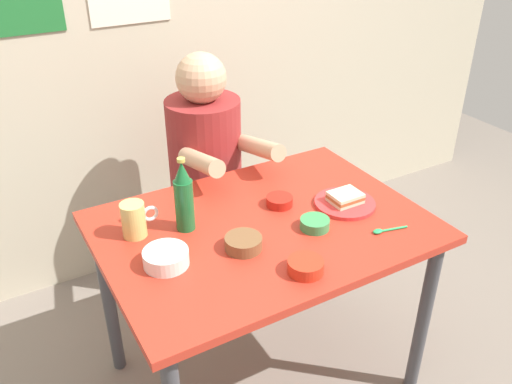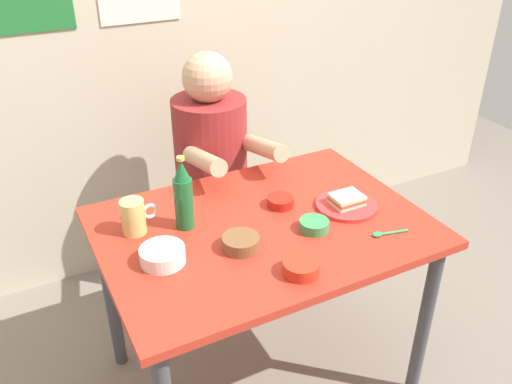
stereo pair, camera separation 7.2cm
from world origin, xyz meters
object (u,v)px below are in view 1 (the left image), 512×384
(stool, at_px, (209,225))
(plate_orange, at_px, (345,203))
(dining_table, at_px, (263,246))
(beer_mug, at_px, (134,220))
(beer_bottle, at_px, (184,198))
(rice_bowl_white, at_px, (166,257))
(person_seated, at_px, (206,146))
(sandwich, at_px, (345,197))

(stool, height_order, plate_orange, plate_orange)
(dining_table, bearing_deg, beer_mug, 159.29)
(plate_orange, distance_m, beer_mug, 0.74)
(dining_table, bearing_deg, beer_bottle, 155.90)
(dining_table, distance_m, rice_bowl_white, 0.39)
(plate_orange, bearing_deg, person_seated, 110.25)
(dining_table, height_order, plate_orange, plate_orange)
(stool, bearing_deg, dining_table, -96.80)
(dining_table, relative_size, beer_bottle, 4.20)
(stool, height_order, beer_mug, beer_mug)
(plate_orange, bearing_deg, stool, 109.94)
(rice_bowl_white, bearing_deg, person_seated, 56.20)
(person_seated, relative_size, sandwich, 6.54)
(beer_mug, xyz_separation_m, rice_bowl_white, (0.03, -0.20, -0.03))
(plate_orange, bearing_deg, dining_table, 172.79)
(dining_table, distance_m, person_seated, 0.63)
(plate_orange, height_order, beer_mug, beer_mug)
(beer_mug, height_order, rice_bowl_white, beer_mug)
(dining_table, distance_m, beer_mug, 0.45)
(dining_table, height_order, person_seated, person_seated)
(dining_table, bearing_deg, person_seated, 83.08)
(stool, height_order, rice_bowl_white, rice_bowl_white)
(beer_mug, bearing_deg, person_seated, 44.61)
(dining_table, xyz_separation_m, beer_mug, (-0.40, 0.15, 0.15))
(beer_bottle, relative_size, rice_bowl_white, 1.87)
(stool, distance_m, sandwich, 0.83)
(beer_bottle, bearing_deg, dining_table, -24.10)
(person_seated, relative_size, beer_bottle, 2.75)
(stool, bearing_deg, plate_orange, -70.06)
(person_seated, xyz_separation_m, sandwich, (0.24, -0.66, 0.01))
(sandwich, height_order, beer_mug, beer_mug)
(plate_orange, bearing_deg, beer_bottle, 165.20)
(stool, xyz_separation_m, sandwich, (0.24, -0.67, 0.42))
(person_seated, distance_m, sandwich, 0.70)
(person_seated, bearing_deg, dining_table, -96.92)
(dining_table, distance_m, beer_bottle, 0.34)
(plate_orange, xyz_separation_m, beer_bottle, (-0.56, 0.15, 0.11))
(person_seated, xyz_separation_m, rice_bowl_white, (-0.45, -0.67, 0.00))
(dining_table, height_order, beer_mug, beer_mug)
(rice_bowl_white, bearing_deg, stool, 56.64)
(plate_orange, xyz_separation_m, beer_mug, (-0.72, 0.19, 0.05))
(sandwich, xyz_separation_m, rice_bowl_white, (-0.69, -0.01, -0.00))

